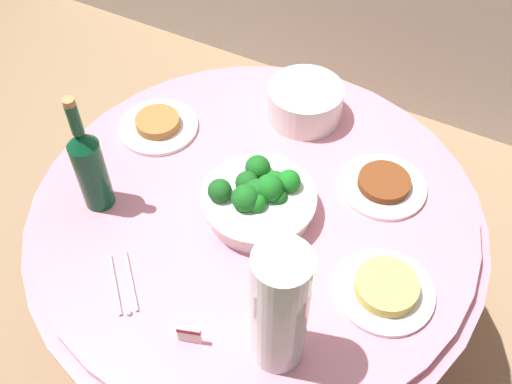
% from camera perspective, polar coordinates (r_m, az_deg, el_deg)
% --- Properties ---
extents(ground_plane, '(6.00, 6.00, 0.00)m').
position_cam_1_polar(ground_plane, '(2.10, -0.00, -13.89)').
color(ground_plane, '#9E7F5B').
extents(buffet_table, '(1.16, 1.16, 0.74)m').
position_cam_1_polar(buffet_table, '(1.77, -0.00, -8.60)').
color(buffet_table, maroon).
rests_on(buffet_table, ground_plane).
extents(broccoli_bowl, '(0.28, 0.28, 0.12)m').
position_cam_1_polar(broccoli_bowl, '(1.42, 0.29, -0.58)').
color(broccoli_bowl, white).
rests_on(broccoli_bowl, buffet_table).
extents(plate_stack, '(0.21, 0.21, 0.10)m').
position_cam_1_polar(plate_stack, '(1.66, 4.77, 8.68)').
color(plate_stack, white).
rests_on(plate_stack, buffet_table).
extents(wine_bottle, '(0.07, 0.07, 0.34)m').
position_cam_1_polar(wine_bottle, '(1.43, -15.85, 2.40)').
color(wine_bottle, '#0D4728').
rests_on(wine_bottle, buffet_table).
extents(decorative_fruit_vase, '(0.11, 0.11, 0.34)m').
position_cam_1_polar(decorative_fruit_vase, '(1.13, 2.29, -11.75)').
color(decorative_fruit_vase, silver).
rests_on(decorative_fruit_vase, buffet_table).
extents(serving_tongs, '(0.14, 0.14, 0.01)m').
position_cam_1_polar(serving_tongs, '(1.37, -12.72, -8.81)').
color(serving_tongs, silver).
rests_on(serving_tongs, buffet_table).
extents(food_plate_stir_fry, '(0.22, 0.22, 0.03)m').
position_cam_1_polar(food_plate_stir_fry, '(1.53, 12.26, 0.70)').
color(food_plate_stir_fry, white).
rests_on(food_plate_stir_fry, buffet_table).
extents(food_plate_peanuts, '(0.22, 0.22, 0.04)m').
position_cam_1_polar(food_plate_peanuts, '(1.66, -9.48, 6.44)').
color(food_plate_peanuts, white).
rests_on(food_plate_peanuts, buffet_table).
extents(food_plate_noodles, '(0.22, 0.22, 0.04)m').
position_cam_1_polar(food_plate_noodles, '(1.34, 12.47, -9.17)').
color(food_plate_noodles, white).
rests_on(food_plate_noodles, buffet_table).
extents(label_placard_front, '(0.05, 0.02, 0.05)m').
position_cam_1_polar(label_placard_front, '(1.25, -6.49, -13.53)').
color(label_placard_front, white).
rests_on(label_placard_front, buffet_table).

